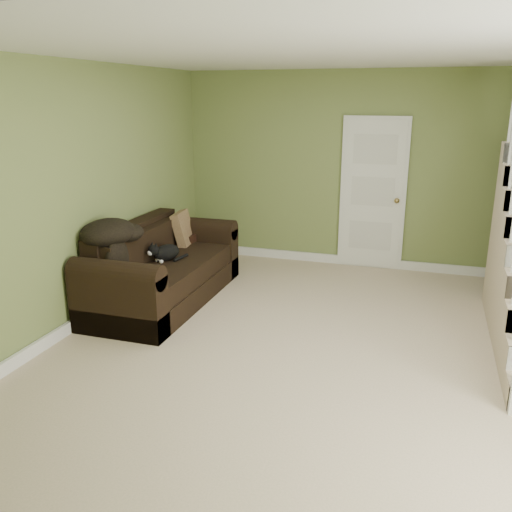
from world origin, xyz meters
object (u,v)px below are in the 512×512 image
Objects in this scene: sofa at (161,272)px; cat at (165,253)px; side_table at (184,252)px; banana at (153,273)px.

cat is (0.07, -0.02, 0.24)m from sofa.
cat is at bearing -76.27° from side_table.
side_table is (-0.17, 0.97, -0.04)m from sofa.
side_table reaches higher than cat.
banana is (0.12, -0.51, -0.07)m from cat.
cat reaches higher than banana.
side_table is 1.55× the size of cat.
cat is at bearing 65.60° from banana.
banana is at bearing -76.53° from side_table.
cat is 2.54× the size of banana.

